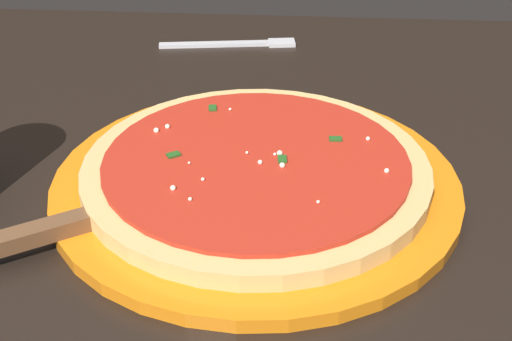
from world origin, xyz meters
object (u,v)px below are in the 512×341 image
pizza (256,168)px  fork (236,44)px  serving_plate (256,183)px  pizza_server (70,226)px

pizza → fork: size_ratio=1.70×
fork → pizza: bearing=-81.4°
serving_plate → fork: bearing=98.6°
serving_plate → fork: size_ratio=2.00×
pizza → fork: bearing=98.6°
pizza_server → fork: size_ratio=1.12×
pizza_server → fork: pizza_server is taller
pizza → pizza_server: bearing=-147.1°
serving_plate → fork: serving_plate is taller
pizza_server → fork: bearing=78.6°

